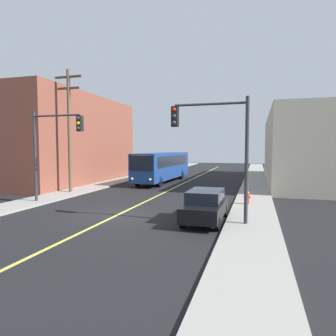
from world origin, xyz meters
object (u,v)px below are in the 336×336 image
(city_bus, at_px, (163,165))
(parked_car_black, at_px, (205,205))
(fire_hydrant, at_px, (247,197))
(utility_pole_near, at_px, (69,125))
(traffic_signal_left_corner, at_px, (54,139))
(traffic_signal_right_corner, at_px, (214,136))

(city_bus, bearing_deg, parked_car_black, -65.58)
(city_bus, relative_size, fire_hydrant, 14.55)
(parked_car_black, relative_size, utility_pole_near, 0.45)
(city_bus, relative_size, utility_pole_near, 1.24)
(parked_car_black, distance_m, traffic_signal_left_corner, 11.09)
(city_bus, distance_m, traffic_signal_left_corner, 15.02)
(traffic_signal_left_corner, bearing_deg, city_bus, 78.65)
(city_bus, height_order, traffic_signal_left_corner, traffic_signal_left_corner)
(traffic_signal_left_corner, bearing_deg, traffic_signal_right_corner, -11.87)
(traffic_signal_left_corner, relative_size, traffic_signal_right_corner, 1.00)
(utility_pole_near, bearing_deg, traffic_signal_right_corner, -27.70)
(parked_car_black, height_order, utility_pole_near, utility_pole_near)
(parked_car_black, xyz_separation_m, utility_pole_near, (-12.21, 6.27, 4.75))
(traffic_signal_right_corner, height_order, fire_hydrant, traffic_signal_right_corner)
(parked_car_black, distance_m, traffic_signal_right_corner, 3.51)
(city_bus, xyz_separation_m, utility_pole_near, (-4.75, -10.15, 3.77))
(utility_pole_near, relative_size, traffic_signal_left_corner, 1.65)
(traffic_signal_left_corner, distance_m, traffic_signal_right_corner, 11.06)
(utility_pole_near, xyz_separation_m, traffic_signal_left_corner, (1.84, -4.37, -1.29))
(utility_pole_near, bearing_deg, parked_car_black, -27.18)
(city_bus, relative_size, traffic_signal_left_corner, 2.04)
(traffic_signal_right_corner, xyz_separation_m, fire_hydrant, (1.44, 5.18, -3.72))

